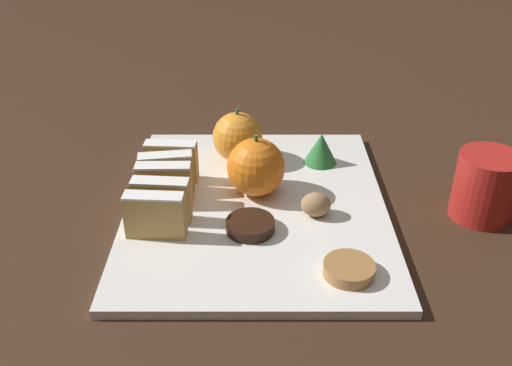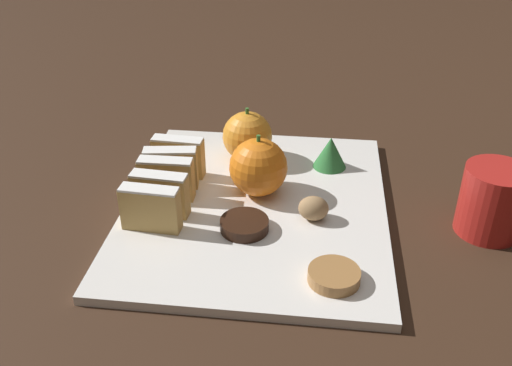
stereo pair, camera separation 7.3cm
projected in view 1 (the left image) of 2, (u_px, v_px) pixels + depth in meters
The scene contains 14 objects.
ground_plane at pixel (256, 210), 0.75m from camera, with size 6.00×6.00×0.00m, color #382316.
serving_platter at pixel (256, 207), 0.75m from camera, with size 0.34×0.40×0.01m.
stollen_slice_front at pixel (155, 215), 0.67m from camera, with size 0.07×0.03×0.06m.
stollen_slice_second at pixel (161, 200), 0.70m from camera, with size 0.07×0.03×0.06m.
stollen_slice_third at pixel (164, 186), 0.72m from camera, with size 0.07×0.02×0.06m.
stollen_slice_fourth at pixel (166, 173), 0.75m from camera, with size 0.07×0.03×0.06m.
stollen_slice_fifth at pixel (172, 161), 0.78m from camera, with size 0.07×0.03×0.06m.
orange_near at pixel (258, 167), 0.75m from camera, with size 0.08×0.08×0.08m.
orange_far at pixel (238, 137), 0.83m from camera, with size 0.07×0.07×0.08m.
walnut at pixel (316, 205), 0.71m from camera, with size 0.04×0.03×0.03m.
chocolate_cookie at pixel (250, 225), 0.69m from camera, with size 0.06×0.06×0.01m.
gingerbread_cookie at pixel (349, 269), 0.62m from camera, with size 0.06×0.06×0.01m.
evergreen_sprig at pixel (321, 148), 0.82m from camera, with size 0.05×0.05×0.05m.
coffee_mug at pixel (487, 186), 0.72m from camera, with size 0.11×0.08×0.09m.
Camera 1 is at (0.00, -0.62, 0.42)m, focal length 40.00 mm.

